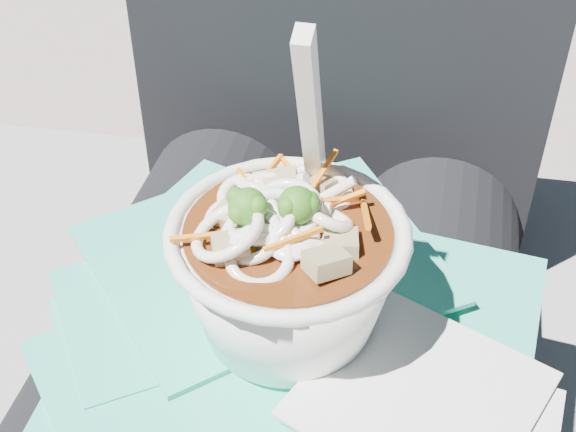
% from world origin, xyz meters
% --- Properties ---
extents(lap, '(0.33, 0.48, 0.14)m').
position_xyz_m(lap, '(0.00, 0.00, 0.51)').
color(lap, black).
rests_on(lap, stone_ledge).
extents(person_body, '(0.34, 0.94, 0.98)m').
position_xyz_m(person_body, '(0.00, 0.09, 0.54)').
color(person_body, black).
rests_on(person_body, ground).
extents(plastic_bag, '(0.34, 0.34, 0.01)m').
position_xyz_m(plastic_bag, '(-0.02, 0.03, 0.58)').
color(plastic_bag, '#2BB697').
rests_on(plastic_bag, lap).
extents(napkins, '(0.16, 0.19, 0.01)m').
position_xyz_m(napkins, '(0.10, -0.05, 0.59)').
color(napkins, silver).
rests_on(napkins, plastic_bag).
extents(udon_bowl, '(0.15, 0.15, 0.20)m').
position_xyz_m(udon_bowl, '(0.01, 0.01, 0.64)').
color(udon_bowl, white).
rests_on(udon_bowl, plastic_bag).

